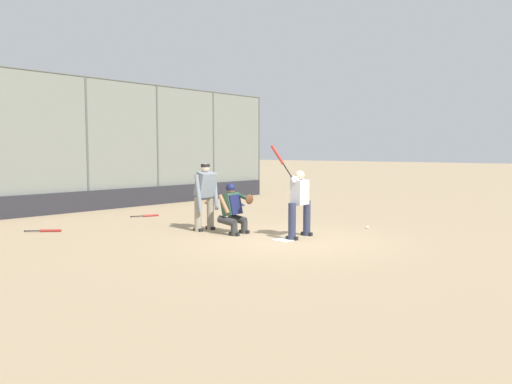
{
  "coord_description": "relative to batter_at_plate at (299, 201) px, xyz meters",
  "views": [
    {
      "loc": [
        8.9,
        7.09,
        2.05
      ],
      "look_at": [
        -0.15,
        -1.0,
        1.05
      ],
      "focal_mm": 35.0,
      "sensor_mm": 36.0,
      "label": 1
    }
  ],
  "objects": [
    {
      "name": "padding_wall",
      "position": [
        0.5,
        -8.56,
        -0.52
      ],
      "size": [
        17.4,
        0.18,
        0.69
      ],
      "primitive_type": "cube",
      "color": "#28282D",
      "rests_on": "ground_plane"
    },
    {
      "name": "home_plate_marker",
      "position": [
        0.5,
        -0.06,
        -0.86
      ],
      "size": [
        0.43,
        0.43,
        0.01
      ],
      "primitive_type": "cube",
      "color": "white",
      "rests_on": "ground_plane"
    },
    {
      "name": "spare_bat_near_backstop",
      "position": [
        -4.22,
        -5.81,
        -0.83
      ],
      "size": [
        0.53,
        0.67,
        0.07
      ],
      "rotation": [
        0.0,
        0.0,
        0.91
      ],
      "color": "black",
      "rests_on": "ground_plane"
    },
    {
      "name": "bleachers_beyond",
      "position": [
        1.05,
        -11.52,
        -0.28
      ],
      "size": [
        12.43,
        3.05,
        1.8
      ],
      "color": "slate",
      "rests_on": "ground_plane"
    },
    {
      "name": "umpire_home",
      "position": [
        0.76,
        -2.44,
        0.06
      ],
      "size": [
        0.7,
        0.45,
        1.73
      ],
      "rotation": [
        0.0,
        0.0,
        -0.06
      ],
      "color": "gray",
      "rests_on": "ground_plane"
    },
    {
      "name": "ground_plane",
      "position": [
        0.5,
        -0.06,
        -0.87
      ],
      "size": [
        160.0,
        160.0,
        0.0
      ],
      "primitive_type": "plane",
      "color": "tan"
    },
    {
      "name": "baseball_loose",
      "position": [
        -2.32,
        0.51,
        -0.83
      ],
      "size": [
        0.07,
        0.07,
        0.07
      ],
      "primitive_type": "sphere",
      "color": "white",
      "rests_on": "ground_plane"
    },
    {
      "name": "backstop_fence",
      "position": [
        0.5,
        -8.66,
        1.52
      ],
      "size": [
        17.83,
        0.08,
        4.59
      ],
      "color": "#515651",
      "rests_on": "ground_plane"
    },
    {
      "name": "spare_bat_third_base_side",
      "position": [
        0.09,
        -5.81,
        -0.83
      ],
      "size": [
        0.83,
        0.38,
        0.07
      ],
      "rotation": [
        0.0,
        0.0,
        2.75
      ],
      "color": "black",
      "rests_on": "ground_plane"
    },
    {
      "name": "batter_at_plate",
      "position": [
        0.0,
        0.0,
        0.0
      ],
      "size": [
        1.09,
        0.6,
        2.19
      ],
      "rotation": [
        0.0,
        0.0,
        0.13
      ],
      "color": "#2D334C",
      "rests_on": "ground_plane"
    },
    {
      "name": "fielding_glove_on_dirt",
      "position": [
        -3.84,
        -7.32,
        -0.81
      ],
      "size": [
        0.31,
        0.24,
        0.11
      ],
      "color": "brown",
      "rests_on": "ground_plane"
    },
    {
      "name": "spare_bat_by_padding",
      "position": [
        3.59,
        -5.25,
        -0.83
      ],
      "size": [
        0.7,
        0.66,
        0.07
      ],
      "rotation": [
        0.0,
        0.0,
        2.39
      ],
      "color": "black",
      "rests_on": "ground_plane"
    },
    {
      "name": "catcher_behind_plate",
      "position": [
        0.65,
        -1.54,
        -0.21
      ],
      "size": [
        0.7,
        0.81,
        1.26
      ],
      "rotation": [
        0.0,
        0.0,
        0.15
      ],
      "color": "#333333",
      "rests_on": "ground_plane"
    }
  ]
}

